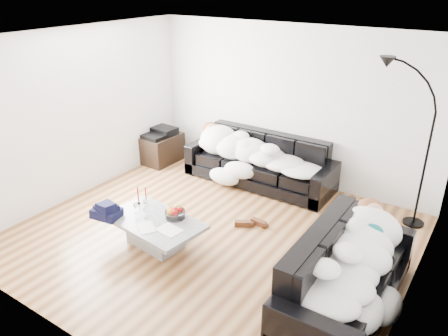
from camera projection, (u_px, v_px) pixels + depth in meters
The scene contains 24 objects.
ground at pixel (212, 235), 5.98m from camera, with size 5.00×5.00×0.00m, color brown.
wall_back at pixel (290, 105), 7.16m from camera, with size 5.00×0.02×2.60m, color silver.
wall_left at pixel (78, 114), 6.72m from camera, with size 0.02×4.50×2.60m, color silver.
wall_right at pixel (423, 199), 4.18m from camera, with size 0.02×4.50×2.60m, color silver.
ceiling at pixel (209, 40), 4.92m from camera, with size 5.00×5.00×0.00m, color white.
sofa_back at pixel (259, 160), 7.32m from camera, with size 2.53×0.88×0.83m, color black.
sofa_right at pixel (348, 273), 4.56m from camera, with size 2.10×0.90×0.85m, color black.
sleeper_back at pixel (258, 149), 7.19m from camera, with size 2.14×0.74×0.43m, color silver, non-canonical shape.
sleeper_right at pixel (350, 256), 4.47m from camera, with size 1.80×0.76×0.44m, color silver, non-canonical shape.
teal_cushion at pixel (365, 220), 4.96m from camera, with size 0.36×0.30×0.20m, color #0D5E5E.
coffee_table at pixel (155, 232), 5.70m from camera, with size 1.28×0.75×0.37m, color #939699.
fruit_bowl at pixel (175, 212), 5.65m from camera, with size 0.27×0.27×0.16m, color white.
wine_glass_a at pixel (146, 205), 5.83m from camera, with size 0.07×0.07×0.16m, color white.
wine_glass_b at pixel (136, 208), 5.77m from camera, with size 0.07×0.07×0.15m, color white.
wine_glass_c at pixel (146, 213), 5.64m from camera, with size 0.07×0.07×0.17m, color white.
candle_left at pixel (138, 196), 5.97m from camera, with size 0.05×0.05×0.25m, color maroon.
candle_right at pixel (146, 196), 6.00m from camera, with size 0.04×0.04×0.23m, color maroon.
newspaper_a at pixel (169, 230), 5.40m from camera, with size 0.30×0.23×0.01m, color silver.
newspaper_b at pixel (146, 227), 5.45m from camera, with size 0.28×0.20×0.01m, color silver.
navy_jacket at pixel (108, 206), 5.60m from camera, with size 0.37×0.31×0.19m, color black, non-canonical shape.
shoes at pixel (250, 223), 6.19m from camera, with size 0.39×0.29×0.09m, color #472311, non-canonical shape.
av_cabinet at pixel (162, 148), 8.23m from camera, with size 0.52×0.76×0.52m, color black.
stereo at pixel (161, 132), 8.10m from camera, with size 0.44×0.34×0.13m, color black.
floor_lamp at pixel (426, 158), 5.85m from camera, with size 0.74×0.29×2.03m, color black, non-canonical shape.
Camera 1 is at (2.96, -4.14, 3.28)m, focal length 35.00 mm.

